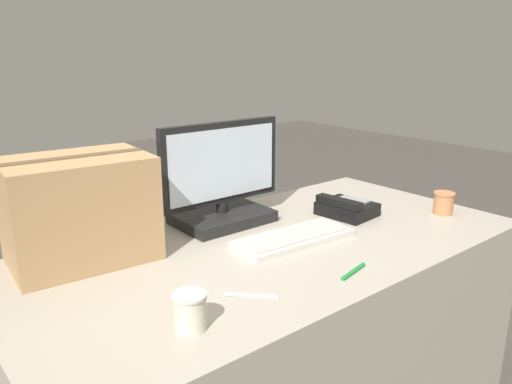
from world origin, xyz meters
The scene contains 9 objects.
office_desk centered at (0.00, 0.00, 0.38)m, with size 1.80×0.90×0.75m.
monitor centered at (-0.01, 0.29, 0.89)m, with size 0.51×0.25×0.39m.
keyboard centered at (0.07, -0.03, 0.76)m, with size 0.44×0.20×0.03m.
desk_phone centered at (0.42, 0.04, 0.78)m, with size 0.19×0.22×0.08m.
paper_cup_left centered at (-0.51, -0.28, 0.80)m, with size 0.08×0.08×0.09m.
paper_cup_right centered at (0.74, -0.19, 0.80)m, with size 0.08×0.08×0.09m.
spoon centered at (-0.31, -0.23, 0.75)m, with size 0.12×0.12×0.00m.
cardboard_box centered at (-0.55, 0.29, 0.92)m, with size 0.45×0.33×0.33m.
pen_marker centered at (0.03, -0.33, 0.76)m, with size 0.13×0.04×0.01m.
Camera 1 is at (-1.06, -1.20, 1.40)m, focal length 35.00 mm.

